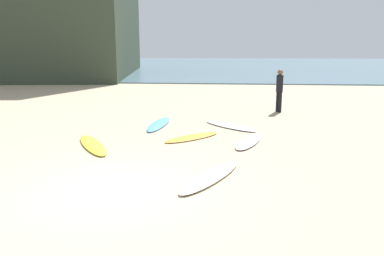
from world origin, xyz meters
TOP-DOWN VIEW (x-y plane):
  - ground_plane at (0.00, 0.00)m, footprint 120.00×120.00m
  - ocean_water at (0.00, 39.86)m, footprint 120.00×40.00m
  - surfboard_0 at (1.28, 4.42)m, footprint 1.82×1.83m
  - surfboard_1 at (1.97, 0.85)m, footprint 1.56×2.49m
  - surfboard_2 at (-1.44, 3.26)m, footprint 1.71×2.44m
  - surfboard_3 at (2.97, 4.01)m, footprint 1.15×2.15m
  - surfboard_4 at (-0.05, 6.26)m, footprint 0.73×2.60m
  - surfboard_5 at (2.46, 6.14)m, footprint 2.04×2.05m
  - beachgoer_near at (4.51, 9.29)m, footprint 0.36×0.36m

SIDE VIEW (x-z plane):
  - ground_plane at x=0.00m, z-range 0.00..0.00m
  - surfboard_0 at x=1.28m, z-range 0.00..0.06m
  - surfboard_4 at x=-0.05m, z-range 0.00..0.07m
  - surfboard_5 at x=2.46m, z-range 0.00..0.08m
  - ocean_water at x=0.00m, z-range 0.00..0.08m
  - surfboard_2 at x=-1.44m, z-range 0.00..0.08m
  - surfboard_3 at x=2.97m, z-range 0.00..0.09m
  - surfboard_1 at x=1.97m, z-range 0.00..0.09m
  - beachgoer_near at x=4.51m, z-range 0.11..1.87m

